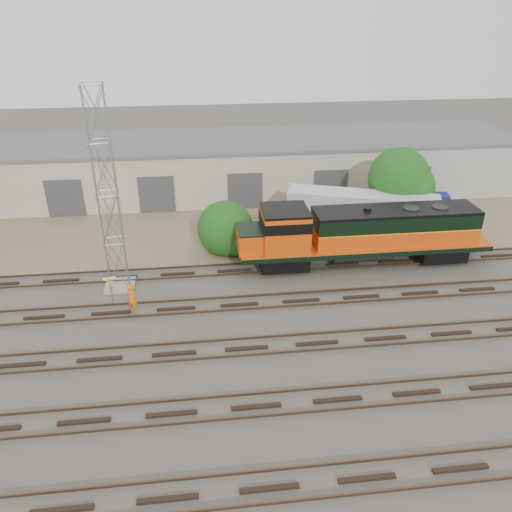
{
  "coord_description": "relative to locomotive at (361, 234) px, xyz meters",
  "views": [
    {
      "loc": [
        -2.1,
        -25.21,
        17.4
      ],
      "look_at": [
        1.35,
        4.0,
        2.2
      ],
      "focal_mm": 35.0,
      "sensor_mm": 36.0,
      "label": 1
    }
  ],
  "objects": [
    {
      "name": "tree_east",
      "position": [
        5.37,
        6.4,
        1.64
      ],
      "size": [
        5.26,
        5.01,
        6.77
      ],
      "color": "#382619",
      "rests_on": "ground"
    },
    {
      "name": "warehouse",
      "position": [
        -9.06,
        16.98,
        0.16
      ],
      "size": [
        58.4,
        10.4,
        5.3
      ],
      "color": "#B7AD99",
      "rests_on": "ground"
    },
    {
      "name": "locomotive",
      "position": [
        0.0,
        0.0,
        0.0
      ],
      "size": [
        18.16,
        3.19,
        4.36
      ],
      "color": "black",
      "rests_on": "tracks"
    },
    {
      "name": "dumpster_blue",
      "position": [
        10.58,
        9.58,
        -1.74
      ],
      "size": [
        1.92,
        1.84,
        1.5
      ],
      "primitive_type": "cube",
      "rotation": [
        0.0,
        0.0,
        -0.24
      ],
      "color": "navy",
      "rests_on": "ground"
    },
    {
      "name": "dirt_strip",
      "position": [
        -9.11,
        9.0,
        -2.48
      ],
      "size": [
        80.0,
        16.0,
        0.02
      ],
      "primitive_type": "cube",
      "color": "#726047",
      "rests_on": "ground"
    },
    {
      "name": "ground",
      "position": [
        -9.11,
        -6.0,
        -2.49
      ],
      "size": [
        140.0,
        140.0,
        0.0
      ],
      "primitive_type": "plane",
      "color": "#47423A",
      "rests_on": "ground"
    },
    {
      "name": "sign_post",
      "position": [
        -17.17,
        -3.26,
        -1.11
      ],
      "size": [
        0.8,
        0.12,
        1.97
      ],
      "color": "gray",
      "rests_on": "ground"
    },
    {
      "name": "semi_trailer",
      "position": [
        1.92,
        4.84,
        -0.18
      ],
      "size": [
        12.01,
        6.25,
        3.66
      ],
      "rotation": [
        0.0,
        0.0,
        -0.34
      ],
      "color": "silver",
      "rests_on": "ground"
    },
    {
      "name": "dumpster_red",
      "position": [
        9.71,
        9.93,
        -1.79
      ],
      "size": [
        1.55,
        1.46,
        1.4
      ],
      "primitive_type": "cube",
      "rotation": [
        0.0,
        0.0,
        0.04
      ],
      "color": "maroon",
      "rests_on": "ground"
    },
    {
      "name": "worker",
      "position": [
        -15.74,
        -4.43,
        -1.49
      ],
      "size": [
        0.87,
        0.79,
        2.0
      ],
      "primitive_type": "imported",
      "rotation": [
        0.0,
        0.0,
        2.59
      ],
      "color": "orange",
      "rests_on": "ground"
    },
    {
      "name": "tracks",
      "position": [
        -9.11,
        -9.0,
        -2.41
      ],
      "size": [
        80.0,
        20.4,
        0.28
      ],
      "color": "black",
      "rests_on": "ground"
    },
    {
      "name": "tree_mid",
      "position": [
        -9.25,
        3.22,
        -0.72
      ],
      "size": [
        4.48,
        4.27,
        4.27
      ],
      "color": "#382619",
      "rests_on": "ground"
    },
    {
      "name": "signal_tower",
      "position": [
        -16.95,
        -1.18,
        3.96
      ],
      "size": [
        1.95,
        1.95,
        13.21
      ],
      "rotation": [
        0.0,
        0.0,
        0.19
      ],
      "color": "gray",
      "rests_on": "ground"
    }
  ]
}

